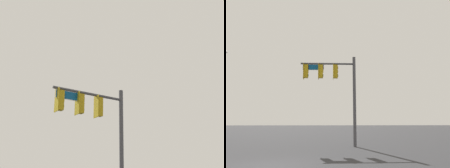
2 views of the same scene
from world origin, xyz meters
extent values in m
plane|color=#2D2D30|center=(0.00, 0.00, 0.00)|extent=(400.00, 400.00, 0.00)
cylinder|color=#47474C|center=(-5.12, -7.48, 3.67)|extent=(0.25, 0.25, 7.33)
cylinder|color=#47474C|center=(-2.89, -7.62, 6.73)|extent=(4.45, 0.42, 0.15)
cube|color=gold|center=(-3.37, -7.59, 6.06)|extent=(0.06, 0.52, 1.30)
cube|color=#B79314|center=(-3.56, -7.58, 6.06)|extent=(0.38, 0.34, 1.10)
cylinder|color=#B79314|center=(-3.56, -7.58, 6.67)|extent=(0.04, 0.04, 0.12)
cylinder|color=#340503|center=(-3.76, -7.56, 6.39)|extent=(0.04, 0.22, 0.22)
cylinder|color=yellow|center=(-3.76, -7.56, 6.06)|extent=(0.04, 0.22, 0.22)
cylinder|color=black|center=(-3.76, -7.56, 5.73)|extent=(0.04, 0.22, 0.22)
cube|color=gold|center=(-2.15, -7.66, 6.06)|extent=(0.06, 0.52, 1.30)
cube|color=#B79314|center=(-2.34, -7.65, 6.06)|extent=(0.38, 0.34, 1.10)
cylinder|color=#B79314|center=(-2.34, -7.65, 6.67)|extent=(0.04, 0.04, 0.12)
cylinder|color=#340503|center=(-2.54, -7.64, 6.39)|extent=(0.04, 0.22, 0.22)
cylinder|color=yellow|center=(-2.54, -7.64, 6.06)|extent=(0.04, 0.22, 0.22)
cylinder|color=black|center=(-2.54, -7.64, 5.73)|extent=(0.04, 0.22, 0.22)
cube|color=gold|center=(-0.93, -7.74, 6.06)|extent=(0.06, 0.52, 1.30)
cube|color=#B79314|center=(-1.12, -7.73, 6.06)|extent=(0.38, 0.34, 1.10)
cylinder|color=#B79314|center=(-1.12, -7.73, 6.67)|extent=(0.04, 0.04, 0.12)
cylinder|color=#340503|center=(-1.31, -7.71, 6.39)|extent=(0.04, 0.22, 0.22)
cylinder|color=yellow|center=(-1.31, -7.71, 6.06)|extent=(0.04, 0.22, 0.22)
cylinder|color=black|center=(-1.31, -7.71, 5.73)|extent=(0.04, 0.22, 0.22)
cube|color=#0A4C7F|center=(-1.71, -7.69, 6.41)|extent=(1.69, 0.14, 0.43)
cube|color=white|center=(-1.71, -7.69, 6.41)|extent=(1.75, 0.13, 0.49)
camera|label=1|loc=(6.33, 6.75, 1.34)|focal=50.00mm
camera|label=2|loc=(-1.85, 10.03, 1.82)|focal=35.00mm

